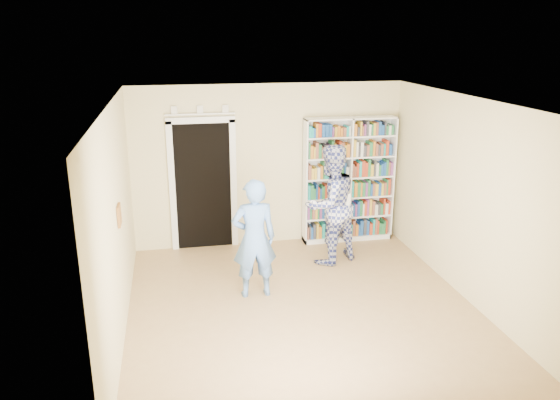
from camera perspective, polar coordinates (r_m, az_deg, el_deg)
name	(u,v)px	position (r m, az deg, el deg)	size (l,w,h in m)	color
floor	(303,310)	(7.29, 2.46, -11.42)	(5.00, 5.00, 0.00)	#9F784D
ceiling	(306,103)	(6.45, 2.78, 10.13)	(5.00, 5.00, 0.00)	white
wall_back	(269,166)	(9.10, -1.18, 3.61)	(4.50, 4.50, 0.00)	beige
wall_left	(116,225)	(6.60, -16.72, -2.49)	(5.00, 5.00, 0.00)	beige
wall_right	(471,202)	(7.60, 19.32, -0.17)	(5.00, 5.00, 0.00)	beige
bookshelf	(349,179)	(9.35, 7.18, 2.15)	(1.56, 0.29, 2.14)	white
doorway	(203,179)	(9.00, -8.06, 2.16)	(1.10, 0.08, 2.43)	black
wall_art	(119,215)	(6.77, -16.46, -1.52)	(0.03, 0.25, 0.25)	brown
man_blue	(254,239)	(7.35, -2.71, -4.05)	(0.60, 0.40, 1.66)	#5B87CA
man_plaid	(330,205)	(8.43, 5.28, -0.49)	(0.91, 0.71, 1.88)	navy
paper_sheet	(345,204)	(8.29, 6.77, -0.40)	(0.21, 0.01, 0.30)	white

